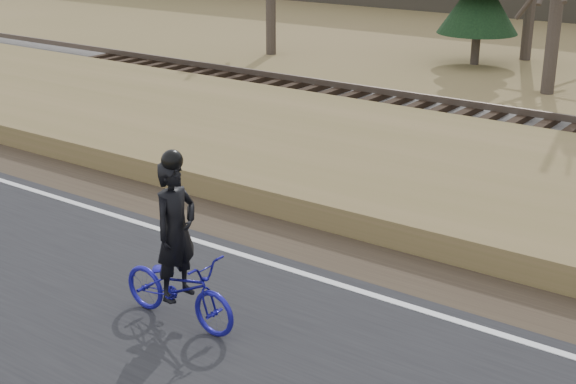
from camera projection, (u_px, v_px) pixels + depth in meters
The scene contains 3 objects.
ground at pixel (550, 364), 9.19m from camera, with size 120.00×120.00×0.00m, color olive.
edge_line at pixel (557, 352), 9.32m from camera, with size 120.00×0.12×0.01m, color silver.
cyclist at pixel (178, 269), 9.78m from camera, with size 1.76×0.64×2.24m.
Camera 1 is at (2.20, -8.24, 4.98)m, focal length 50.00 mm.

